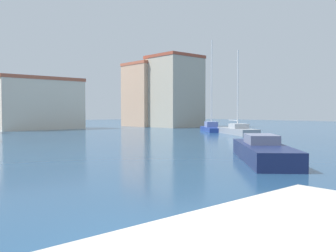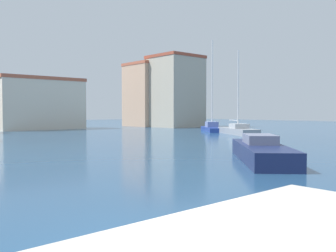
{
  "view_description": "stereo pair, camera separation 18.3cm",
  "coord_description": "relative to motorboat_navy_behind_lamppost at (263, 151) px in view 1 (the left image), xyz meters",
  "views": [
    {
      "loc": [
        -4.38,
        -5.21,
        2.72
      ],
      "look_at": [
        20.04,
        22.18,
        1.27
      ],
      "focal_mm": 40.02,
      "sensor_mm": 36.0,
      "label": 1
    },
    {
      "loc": [
        -4.24,
        -5.33,
        2.72
      ],
      "look_at": [
        20.04,
        22.18,
        1.27
      ],
      "focal_mm": 40.02,
      "sensor_mm": 36.0,
      "label": 2
    }
  ],
  "objects": [
    {
      "name": "water",
      "position": [
        1.9,
        13.43,
        -0.53
      ],
      "size": [
        160.0,
        160.0,
        0.0
      ],
      "primitive_type": "plane",
      "color": "navy",
      "rests_on": "ground"
    },
    {
      "name": "motorboat_navy_behind_lamppost",
      "position": [
        0.0,
        0.0,
        0.0
      ],
      "size": [
        7.57,
        7.6,
        1.42
      ],
      "color": "#19234C",
      "rests_on": "water"
    },
    {
      "name": "sailboat_blue_near_pier",
      "position": [
        20.7,
        22.19,
        0.0
      ],
      "size": [
        6.03,
        7.05,
        12.3
      ],
      "color": "#233D93",
      "rests_on": "water"
    },
    {
      "name": "sailboat_grey_outer_mooring",
      "position": [
        17.79,
        15.49,
        -0.03
      ],
      "size": [
        5.65,
        7.83,
        9.87
      ],
      "color": "gray",
      "rests_on": "water"
    },
    {
      "name": "waterfront_apartments",
      "position": [
        5.28,
        42.8,
        3.36
      ],
      "size": [
        12.69,
        5.86,
        7.76
      ],
      "color": "beige",
      "rests_on": "ground"
    },
    {
      "name": "warehouse_block",
      "position": [
        26.17,
        35.5,
        5.58
      ],
      "size": [
        7.69,
        7.6,
        12.2
      ],
      "color": "#B2A893",
      "rests_on": "ground"
    },
    {
      "name": "harbor_office",
      "position": [
        24.61,
        41.53,
        5.16
      ],
      "size": [
        6.13,
        7.02,
        11.37
      ],
      "color": "tan",
      "rests_on": "ground"
    }
  ]
}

